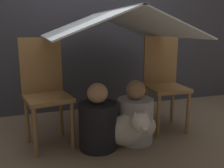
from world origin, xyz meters
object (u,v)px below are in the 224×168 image
at_px(person_front, 98,122).
at_px(dog, 133,128).
at_px(chair_left, 45,88).
at_px(person_second, 135,117).
at_px(chair_right, 164,79).

xyz_separation_m(person_front, dog, (0.30, -0.09, -0.06)).
xyz_separation_m(chair_left, dog, (0.72, -0.35, -0.35)).
height_order(chair_left, dog, chair_left).
distance_m(person_second, dog, 0.15).
xyz_separation_m(chair_left, person_second, (0.79, -0.24, -0.29)).
height_order(chair_right, dog, chair_right).
distance_m(chair_right, person_second, 0.57).
xyz_separation_m(person_front, person_second, (0.37, 0.03, -0.00)).
relative_size(chair_right, dog, 2.00).
height_order(person_front, dog, person_front).
bearing_deg(dog, person_front, 163.76).
relative_size(chair_right, person_second, 1.64).
bearing_deg(person_front, chair_left, 148.13).
height_order(chair_left, chair_right, same).
relative_size(chair_left, dog, 2.00).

